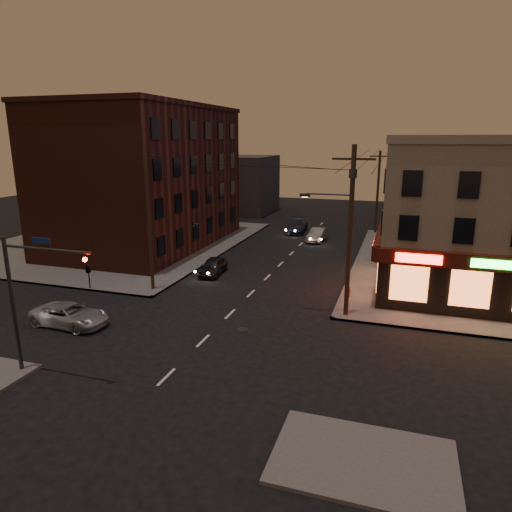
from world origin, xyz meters
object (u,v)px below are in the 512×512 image
at_px(sedan_mid, 318,235).
at_px(sedan_far, 297,226).
at_px(sedan_near, 213,266).
at_px(fire_hydrant, 349,291).
at_px(suv_cross, 70,315).

relative_size(sedan_mid, sedan_far, 0.80).
distance_m(sedan_near, sedan_mid, 15.54).
xyz_separation_m(sedan_mid, fire_hydrant, (5.24, -16.94, -0.14)).
xyz_separation_m(sedan_far, fire_hydrant, (8.38, -20.92, -0.20)).
height_order(sedan_far, fire_hydrant, sedan_far).
bearing_deg(sedan_near, sedan_far, 77.20).
bearing_deg(sedan_near, suv_cross, -112.75).
xyz_separation_m(suv_cross, sedan_far, (6.33, 30.39, 0.10)).
relative_size(suv_cross, sedan_far, 0.90).
bearing_deg(suv_cross, sedan_mid, -17.28).
xyz_separation_m(suv_cross, sedan_near, (3.81, 11.94, 0.02)).
bearing_deg(fire_hydrant, sedan_mid, 107.18).
bearing_deg(sedan_far, sedan_near, -101.69).
distance_m(suv_cross, fire_hydrant, 17.50).
height_order(sedan_near, fire_hydrant, sedan_near).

